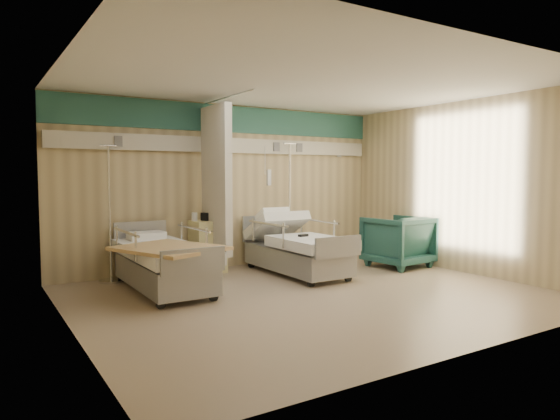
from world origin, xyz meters
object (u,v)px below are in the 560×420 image
object	(u,v)px
visitor_armchair	(398,241)
bed_left	(164,268)
bed_right	(296,255)
iv_stand_right	(290,238)
bedside_cabinet	(208,246)
iv_stand_left	(111,254)

from	to	relation	value
visitor_armchair	bed_left	bearing A→B (deg)	-9.88
bed_right	iv_stand_right	bearing A→B (deg)	62.76
visitor_armchair	bedside_cabinet	bearing A→B (deg)	-27.67
bed_right	iv_stand_left	world-z (taller)	iv_stand_left
bed_left	visitor_armchair	size ratio (longest dim) A/B	2.21
iv_stand_left	bed_left	bearing A→B (deg)	-63.65
iv_stand_left	visitor_armchair	bearing A→B (deg)	-16.79
bed_left	iv_stand_left	xyz separation A→B (m)	(-0.48, 0.97, 0.10)
bed_left	visitor_armchair	distance (m)	4.07
bed_right	iv_stand_left	distance (m)	2.85
bed_right	bedside_cabinet	world-z (taller)	bedside_cabinet
bed_right	iv_stand_right	world-z (taller)	iv_stand_right
iv_stand_right	iv_stand_left	world-z (taller)	iv_stand_right
bedside_cabinet	bed_right	bearing A→B (deg)	-38.05
visitor_armchair	iv_stand_left	distance (m)	4.73
visitor_armchair	iv_stand_left	bearing A→B (deg)	-21.06
bedside_cabinet	iv_stand_left	size ratio (longest dim) A/B	0.42
bed_right	bed_left	xyz separation A→B (m)	(-2.20, 0.00, 0.00)
bed_right	bed_left	bearing A→B (deg)	180.00
visitor_armchair	iv_stand_left	world-z (taller)	iv_stand_left
bed_left	bed_right	bearing A→B (deg)	0.00
visitor_armchair	iv_stand_right	distance (m)	1.92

